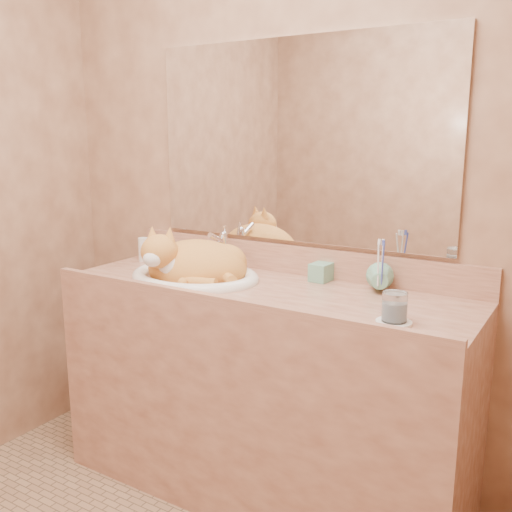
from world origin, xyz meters
The scene contains 12 objects.
wall_back centered at (0.00, 1.00, 1.25)m, with size 2.40×0.02×2.50m, color brown.
vanity_counter centered at (0.00, 0.72, 0.42)m, with size 1.60×0.55×0.85m, color brown, non-canonical shape.
mirror centered at (0.00, 0.99, 1.39)m, with size 1.30×0.02×0.80m, color white.
sink_basin centered at (-0.30, 0.70, 0.93)m, with size 0.53×0.44×0.17m, color white, non-canonical shape.
faucet centered at (-0.30, 0.91, 0.94)m, with size 0.05×0.12×0.17m, color white, non-canonical shape.
cat centered at (-0.32, 0.71, 0.92)m, with size 0.41×0.34×0.22m, color #C2752C, non-canonical shape.
soap_dispenser centered at (0.14, 0.89, 0.93)m, with size 0.07×0.07×0.16m, color #6CAE90.
toothbrush_cup centered at (0.42, 0.86, 0.90)m, with size 0.10×0.10×0.10m, color #6CAE90.
toothbrushes centered at (0.42, 0.86, 0.97)m, with size 0.03×0.03×0.21m, color silver, non-canonical shape.
saucer centered at (0.56, 0.58, 0.85)m, with size 0.11×0.11×0.01m, color white.
water_glass centered at (0.56, 0.58, 0.91)m, with size 0.08×0.08×0.09m, color silver.
lotion_bottle centered at (-0.70, 0.84, 0.90)m, with size 0.04×0.04×0.11m, color silver.
Camera 1 is at (1.08, -1.06, 1.42)m, focal length 40.00 mm.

